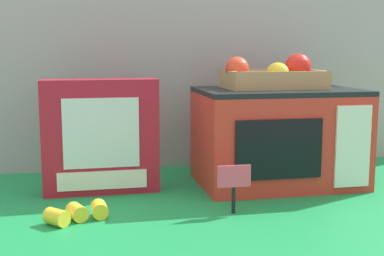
{
  "coord_description": "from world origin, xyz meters",
  "views": [
    {
      "loc": [
        -0.29,
        -1.17,
        0.33
      ],
      "look_at": [
        -0.04,
        0.02,
        0.15
      ],
      "focal_mm": 48.13,
      "sensor_mm": 36.0,
      "label": 1
    }
  ],
  "objects_px": {
    "toy_microwave": "(278,137)",
    "cookie_set_box": "(101,136)",
    "food_groups_crate": "(273,77)",
    "loose_toy_banana": "(78,213)",
    "price_sign": "(234,181)"
  },
  "relations": [
    {
      "from": "cookie_set_box",
      "to": "loose_toy_banana",
      "type": "bearing_deg",
      "value": -104.6
    },
    {
      "from": "toy_microwave",
      "to": "price_sign",
      "type": "bearing_deg",
      "value": -129.5
    },
    {
      "from": "cookie_set_box",
      "to": "loose_toy_banana",
      "type": "xyz_separation_m",
      "value": [
        -0.05,
        -0.2,
        -0.12
      ]
    },
    {
      "from": "cookie_set_box",
      "to": "food_groups_crate",
      "type": "bearing_deg",
      "value": 1.13
    },
    {
      "from": "toy_microwave",
      "to": "cookie_set_box",
      "type": "distance_m",
      "value": 0.43
    },
    {
      "from": "food_groups_crate",
      "to": "loose_toy_banana",
      "type": "relative_size",
      "value": 1.91
    },
    {
      "from": "loose_toy_banana",
      "to": "cookie_set_box",
      "type": "bearing_deg",
      "value": 75.4
    },
    {
      "from": "toy_microwave",
      "to": "loose_toy_banana",
      "type": "bearing_deg",
      "value": -157.98
    },
    {
      "from": "loose_toy_banana",
      "to": "food_groups_crate",
      "type": "bearing_deg",
      "value": 24.04
    },
    {
      "from": "food_groups_crate",
      "to": "cookie_set_box",
      "type": "bearing_deg",
      "value": -178.87
    },
    {
      "from": "toy_microwave",
      "to": "loose_toy_banana",
      "type": "distance_m",
      "value": 0.53
    },
    {
      "from": "toy_microwave",
      "to": "food_groups_crate",
      "type": "bearing_deg",
      "value": 118.21
    },
    {
      "from": "toy_microwave",
      "to": "cookie_set_box",
      "type": "bearing_deg",
      "value": 178.95
    },
    {
      "from": "loose_toy_banana",
      "to": "toy_microwave",
      "type": "bearing_deg",
      "value": 22.02
    },
    {
      "from": "food_groups_crate",
      "to": "price_sign",
      "type": "height_order",
      "value": "food_groups_crate"
    }
  ]
}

